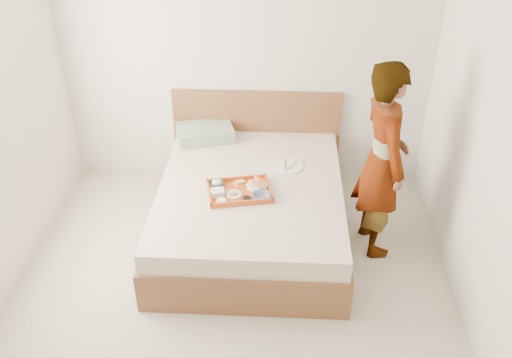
{
  "coord_description": "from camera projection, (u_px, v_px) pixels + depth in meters",
  "views": [
    {
      "loc": [
        0.36,
        -2.94,
        3.15
      ],
      "look_at": [
        0.16,
        0.9,
        0.65
      ],
      "focal_mm": 39.1,
      "sensor_mm": 36.0,
      "label": 1
    }
  ],
  "objects": [
    {
      "name": "navy_bowl_big",
      "position": [
        261.0,
        196.0,
        4.53
      ],
      "size": [
        0.17,
        0.17,
        0.04
      ],
      "primitive_type": "imported",
      "rotation": [
        0.0,
        0.0,
        0.21
      ],
      "color": "#172546",
      "rests_on": "tray"
    },
    {
      "name": "salad_bowl",
      "position": [
        217.0,
        184.0,
        4.68
      ],
      "size": [
        0.14,
        0.14,
        0.04
      ],
      "primitive_type": "imported",
      "rotation": [
        0.0,
        0.0,
        0.21
      ],
      "color": "#172546",
      "rests_on": "tray"
    },
    {
      "name": "ground",
      "position": [
        229.0,
        316.0,
        4.2
      ],
      "size": [
        3.5,
        4.0,
        0.01
      ],
      "primitive_type": "cube",
      "color": "#BAAF9D",
      "rests_on": "ground"
    },
    {
      "name": "dinner_plate",
      "position": [
        289.0,
        166.0,
        4.98
      ],
      "size": [
        0.32,
        0.32,
        0.01
      ],
      "primitive_type": "cylinder",
      "rotation": [
        0.0,
        0.0,
        -0.31
      ],
      "color": "white",
      "rests_on": "bed"
    },
    {
      "name": "sauce_dish",
      "position": [
        247.0,
        199.0,
        4.5
      ],
      "size": [
        0.09,
        0.09,
        0.03
      ],
      "primitive_type": "cylinder",
      "rotation": [
        0.0,
        0.0,
        0.21
      ],
      "color": "black",
      "rests_on": "tray"
    },
    {
      "name": "pillow",
      "position": [
        205.0,
        133.0,
        5.38
      ],
      "size": [
        0.61,
        0.49,
        0.13
      ],
      "primitive_type": "cube",
      "rotation": [
        0.0,
        0.0,
        0.29
      ],
      "color": "#8CA28E",
      "rests_on": "bed"
    },
    {
      "name": "tray",
      "position": [
        239.0,
        191.0,
        4.61
      ],
      "size": [
        0.59,
        0.48,
        0.05
      ],
      "primitive_type": "cube",
      "rotation": [
        0.0,
        0.0,
        0.21
      ],
      "color": "#D05B19",
      "rests_on": "bed"
    },
    {
      "name": "bed",
      "position": [
        251.0,
        209.0,
        4.88
      ],
      "size": [
        1.65,
        2.0,
        0.53
      ],
      "primitive_type": "cube",
      "color": "brown",
      "rests_on": "ground"
    },
    {
      "name": "headboard",
      "position": [
        257.0,
        135.0,
        5.58
      ],
      "size": [
        1.65,
        0.06,
        0.95
      ],
      "primitive_type": "cube",
      "color": "brown",
      "rests_on": "ground"
    },
    {
      "name": "wall_right",
      "position": [
        507.0,
        178.0,
        3.41
      ],
      "size": [
        0.01,
        4.0,
        2.6
      ],
      "primitive_type": "cube",
      "color": "silver",
      "rests_on": "ground"
    },
    {
      "name": "prawn_plate",
      "position": [
        257.0,
        186.0,
        4.68
      ],
      "size": [
        0.21,
        0.21,
        0.01
      ],
      "primitive_type": "cylinder",
      "rotation": [
        0.0,
        0.0,
        0.21
      ],
      "color": "white",
      "rests_on": "tray"
    },
    {
      "name": "cheese_round",
      "position": [
        221.0,
        201.0,
        4.48
      ],
      "size": [
        0.09,
        0.09,
        0.03
      ],
      "primitive_type": "cylinder",
      "rotation": [
        0.0,
        0.0,
        0.21
      ],
      "color": "white",
      "rests_on": "tray"
    },
    {
      "name": "plastic_tub",
      "position": [
        217.0,
        192.0,
        4.57
      ],
      "size": [
        0.12,
        0.11,
        0.05
      ],
      "primitive_type": "cube",
      "rotation": [
        0.0,
        0.0,
        0.21
      ],
      "color": "silver",
      "rests_on": "tray"
    },
    {
      "name": "wall_back",
      "position": [
        245.0,
        55.0,
        5.16
      ],
      "size": [
        3.5,
        0.01,
        2.6
      ],
      "primitive_type": "cube",
      "color": "silver",
      "rests_on": "ground"
    },
    {
      "name": "bread_plate",
      "position": [
        240.0,
        183.0,
        4.72
      ],
      "size": [
        0.15,
        0.15,
        0.01
      ],
      "primitive_type": "cylinder",
      "rotation": [
        0.0,
        0.0,
        0.21
      ],
      "color": "orange",
      "rests_on": "tray"
    },
    {
      "name": "person",
      "position": [
        382.0,
        161.0,
        4.46
      ],
      "size": [
        0.52,
        0.68,
        1.69
      ],
      "primitive_type": "imported",
      "rotation": [
        0.0,
        0.0,
        1.77
      ],
      "color": "beige",
      "rests_on": "ground"
    },
    {
      "name": "meat_plate",
      "position": [
        234.0,
        194.0,
        4.58
      ],
      "size": [
        0.15,
        0.15,
        0.01
      ],
      "primitive_type": "cylinder",
      "rotation": [
        0.0,
        0.0,
        0.21
      ],
      "color": "white",
      "rests_on": "tray"
    }
  ]
}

